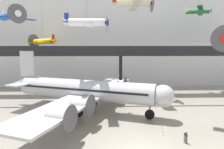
{
  "coord_description": "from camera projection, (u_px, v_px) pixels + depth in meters",
  "views": [
    {
      "loc": [
        -3.12,
        -16.97,
        9.69
      ],
      "look_at": [
        -2.28,
        10.63,
        5.97
      ],
      "focal_mm": 32.0,
      "sensor_mm": 36.0,
      "label": 1
    }
  ],
  "objects": [
    {
      "name": "suspended_plane_yellow_lowwing",
      "position": [
        43.0,
        41.0,
        43.48
      ],
      "size": [
        7.19,
        7.92,
        11.98
      ],
      "rotation": [
        0.0,
        0.0,
        2.58
      ],
      "color": "yellow"
    },
    {
      "name": "info_sign_pedestal",
      "position": [
        186.0,
        139.0,
        20.35
      ],
      "size": [
        0.21,
        0.77,
        1.24
      ],
      "rotation": [
        0.0,
        0.0,
        0.14
      ],
      "color": "#4C4C51",
      "rests_on": "ground"
    },
    {
      "name": "stanchion_barrier",
      "position": [
        162.0,
        132.0,
        22.26
      ],
      "size": [
        0.36,
        0.36,
        1.08
      ],
      "color": "#B2B5BA",
      "rests_on": "ground"
    },
    {
      "name": "suspended_plane_green_biplane",
      "position": [
        199.0,
        11.0,
        43.09
      ],
      "size": [
        5.48,
        6.18,
        5.48
      ],
      "rotation": [
        0.0,
        0.0,
        5.81
      ],
      "color": "#1E6B33"
    },
    {
      "name": "suspended_plane_white_twin",
      "position": [
        87.0,
        23.0,
        29.44
      ],
      "size": [
        6.59,
        8.11,
        9.81
      ],
      "rotation": [
        0.0,
        0.0,
        0.03
      ],
      "color": "silver"
    },
    {
      "name": "airliner_silver_main",
      "position": [
        84.0,
        90.0,
        30.13
      ],
      "size": [
        25.59,
        29.94,
        9.15
      ],
      "rotation": [
        0.0,
        0.0,
        -0.37
      ],
      "color": "#B7BABF",
      "rests_on": "ground"
    },
    {
      "name": "suspended_plane_cream_biplane",
      "position": [
        133.0,
        2.0,
        37.14
      ],
      "size": [
        7.88,
        9.69,
        5.63
      ],
      "rotation": [
        0.0,
        0.0,
        6.27
      ],
      "color": "beige"
    },
    {
      "name": "hangar_back_wall",
      "position": [
        118.0,
        36.0,
        50.25
      ],
      "size": [
        140.0,
        3.0,
        25.33
      ],
      "color": "silver",
      "rests_on": "ground"
    },
    {
      "name": "suspended_plane_blue_trainer",
      "position": [
        10.0,
        16.0,
        28.01
      ],
      "size": [
        6.02,
        6.03,
        8.9
      ],
      "rotation": [
        0.0,
        0.0,
        5.5
      ],
      "color": "#1E4CAD"
    },
    {
      "name": "mezzanine_walkway",
      "position": [
        121.0,
        54.0,
        41.02
      ],
      "size": [
        110.0,
        3.2,
        10.03
      ],
      "color": "black",
      "rests_on": "ground"
    }
  ]
}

